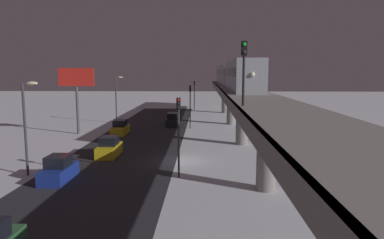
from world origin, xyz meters
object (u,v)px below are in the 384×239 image
object	(u,v)px
subway_train	(230,74)
traffic_light_mid	(190,100)
sedan_yellow	(109,148)
traffic_light_far	(194,91)
sedan_blue	(59,170)
sedan_yellow_2	(120,128)
traffic_light_near	(179,126)
sedan_black	(173,120)
rail_signal	(244,62)
commercial_billboard	(76,84)

from	to	relation	value
subway_train	traffic_light_mid	size ratio (longest dim) A/B	8.67
sedan_yellow	traffic_light_far	bearing A→B (deg)	-100.01
sedan_blue	sedan_yellow_2	bearing A→B (deg)	-90.00
subway_train	traffic_light_near	world-z (taller)	subway_train
sedan_yellow	sedan_yellow_2	distance (m)	12.57
sedan_blue	traffic_light_far	distance (m)	51.62
sedan_yellow_2	sedan_yellow	bearing A→B (deg)	98.23
sedan_yellow	sedan_blue	size ratio (longest dim) A/B	1.03
sedan_black	sedan_blue	world-z (taller)	same
rail_signal	traffic_light_near	xyz separation A→B (m)	(4.44, -5.24, -4.82)
sedan_black	traffic_light_near	world-z (taller)	traffic_light_near
traffic_light_near	traffic_light_far	world-z (taller)	same
traffic_light_far	sedan_yellow_2	bearing A→B (deg)	72.80
subway_train	sedan_black	world-z (taller)	subway_train
sedan_black	sedan_blue	size ratio (longest dim) A/B	1.14
sedan_yellow_2	sedan_blue	size ratio (longest dim) A/B	1.07
sedan_yellow_2	traffic_light_far	xyz separation A→B (m)	(-9.30, -30.05, 3.40)
sedan_blue	traffic_light_far	world-z (taller)	traffic_light_far
subway_train	rail_signal	bearing A→B (deg)	87.01
traffic_light_near	commercial_billboard	xyz separation A→B (m)	(15.10, -19.70, 2.63)
subway_train	sedan_yellow_2	size ratio (longest dim) A/B	12.84
commercial_billboard	sedan_yellow_2	bearing A→B (deg)	178.43
traffic_light_mid	traffic_light_far	bearing A→B (deg)	-90.00
sedan_black	commercial_billboard	size ratio (longest dim) A/B	0.52
sedan_black	sedan_yellow_2	size ratio (longest dim) A/B	1.07
rail_signal	traffic_light_mid	world-z (taller)	rail_signal
sedan_black	traffic_light_mid	distance (m)	5.37
sedan_yellow	commercial_billboard	size ratio (longest dim) A/B	0.47
traffic_light_near	traffic_light_far	distance (m)	49.60
sedan_yellow	commercial_billboard	xyz separation A→B (m)	(7.60, -12.60, 6.03)
sedan_black	sedan_yellow	xyz separation A→B (m)	(4.60, 20.66, 0.01)
traffic_light_mid	traffic_light_far	world-z (taller)	same
subway_train	sedan_black	size ratio (longest dim) A/B	12.01
sedan_black	sedan_yellow_2	bearing A→B (deg)	-127.93
sedan_black	traffic_light_far	size ratio (longest dim) A/B	0.72
rail_signal	sedan_black	size ratio (longest dim) A/B	0.87
sedan_yellow	traffic_light_far	world-z (taller)	traffic_light_far
sedan_blue	traffic_light_near	size ratio (longest dim) A/B	0.63
sedan_yellow_2	sedan_blue	xyz separation A→B (m)	(0.00, 20.61, 0.00)
rail_signal	sedan_blue	xyz separation A→B (m)	(13.74, -4.18, -8.22)
rail_signal	sedan_yellow_2	size ratio (longest dim) A/B	0.93
traffic_light_far	commercial_billboard	size ratio (longest dim) A/B	0.72
sedan_yellow	commercial_billboard	world-z (taller)	commercial_billboard
sedan_blue	commercial_billboard	world-z (taller)	commercial_billboard
rail_signal	commercial_billboard	bearing A→B (deg)	-51.93
subway_train	sedan_yellow	size ratio (longest dim) A/B	13.34
commercial_billboard	traffic_light_far	bearing A→B (deg)	-116.80
traffic_light_near	commercial_billboard	world-z (taller)	commercial_billboard
traffic_light_near	traffic_light_mid	size ratio (longest dim) A/B	1.00
traffic_light_near	sedan_yellow_2	bearing A→B (deg)	-64.55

